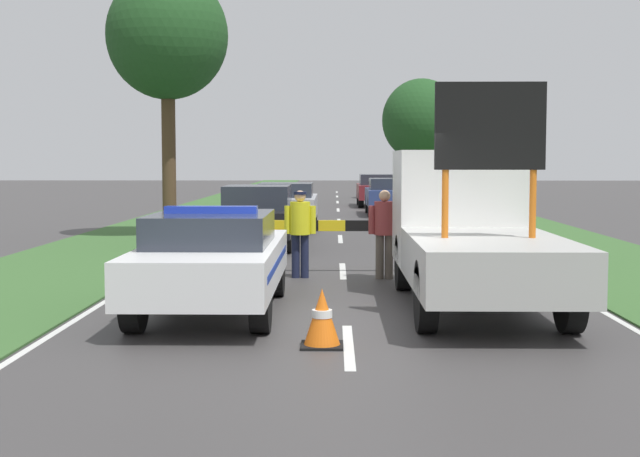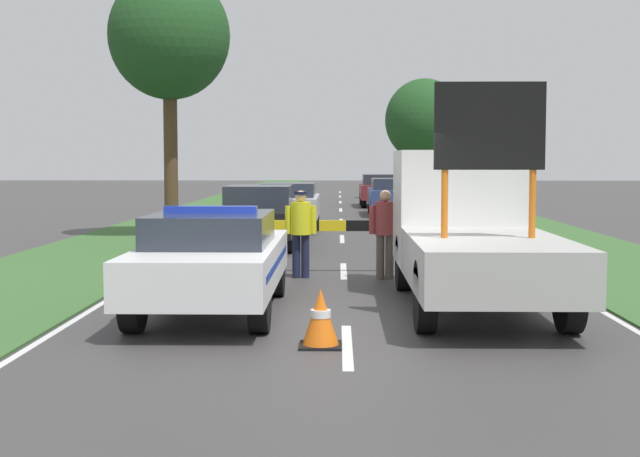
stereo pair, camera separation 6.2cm
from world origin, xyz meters
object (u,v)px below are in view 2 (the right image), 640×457
queued_car_hatch_blue (394,195)px  pedestrian_civilian (385,227)px  work_truck (469,228)px  police_officer (301,226)px  road_barrier (346,229)px  queued_car_sedan_black (260,215)px  police_car (213,258)px  traffic_cone_centre_front (502,251)px  roadside_tree_near_right (424,120)px  roadside_tree_near_left (169,38)px  queued_car_sedan_silver (289,204)px  queued_car_wagon_maroon (379,189)px  traffic_cone_near_police (321,318)px

queued_car_hatch_blue → pedestrian_civilian: bearing=85.9°
work_truck → pedestrian_civilian: (-1.14, 2.55, -0.19)m
police_officer → queued_car_hatch_blue: size_ratio=0.38×
road_barrier → queued_car_sedan_black: bearing=107.7°
police_car → road_barrier: (1.92, 4.45, 0.07)m
traffic_cone_centre_front → roadside_tree_near_right: bearing=87.5°
work_truck → pedestrian_civilian: bearing=-64.0°
roadside_tree_near_left → roadside_tree_near_right: size_ratio=1.11×
traffic_cone_centre_front → queued_car_sedan_silver: size_ratio=0.14×
road_barrier → queued_car_sedan_silver: queued_car_sedan_silver is taller
police_car → traffic_cone_centre_front: size_ratio=7.58×
police_officer → traffic_cone_centre_front: bearing=-138.0°
police_car → queued_car_wagon_maroon: 28.88m
traffic_cone_centre_front → pedestrian_civilian: bearing=-143.9°
traffic_cone_near_police → roadside_tree_near_right: bearing=82.8°
queued_car_sedan_silver → queued_car_wagon_maroon: bearing=-104.5°
police_officer → roadside_tree_near_left: bearing=-45.2°
pedestrian_civilian → roadside_tree_near_right: (3.81, 32.55, 3.33)m
queued_car_sedan_silver → queued_car_wagon_maroon: queued_car_wagon_maroon is taller
pedestrian_civilian → queued_car_hatch_blue: (1.32, 18.64, -0.17)m
police_officer → roadside_tree_near_left: 10.22m
police_car → road_barrier: size_ratio=1.61×
police_car → queued_car_wagon_maroon: police_car is taller
work_truck → queued_car_hatch_blue: bearing=-88.5°
queued_car_sedan_black → queued_car_hatch_blue: bearing=-107.6°
work_truck → road_barrier: (-1.83, 3.43, -0.30)m
police_car → traffic_cone_near_police: police_car is taller
police_car → road_barrier: bearing=71.4°
police_car → queued_car_sedan_black: bearing=95.7°
queued_car_sedan_silver → traffic_cone_near_police: bearing=94.4°
traffic_cone_centre_front → roadside_tree_near_left: size_ratio=0.09×
queued_car_hatch_blue → roadside_tree_near_right: roadside_tree_near_right is taller
road_barrier → pedestrian_civilian: 1.13m
queued_car_wagon_maroon → queued_car_sedan_silver: bearing=75.5°
police_officer → queued_car_sedan_black: police_officer is taller
police_car → queued_car_sedan_black: 9.31m
queued_car_sedan_black → road_barrier: bearing=113.1°
roadside_tree_near_left → roadside_tree_near_right: (9.26, 24.13, -1.19)m
work_truck → queued_car_wagon_maroon: 27.63m
queued_car_sedan_silver → queued_car_wagon_maroon: (3.44, 13.32, 0.02)m
queued_car_hatch_blue → queued_car_wagon_maroon: queued_car_wagon_maroon is taller
police_car → traffic_cone_near_police: bearing=-50.9°
work_truck → traffic_cone_near_police: 4.05m
queued_car_sedan_silver → roadside_tree_near_left: 6.53m
police_car → queued_car_sedan_silver: 15.33m
queued_car_hatch_blue → queued_car_wagon_maroon: 6.44m
road_barrier → queued_car_sedan_black: 5.28m
police_officer → queued_car_sedan_black: 5.74m
police_car → queued_car_wagon_maroon: bearing=87.4°
queued_car_sedan_black → queued_car_sedan_silver: 6.03m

